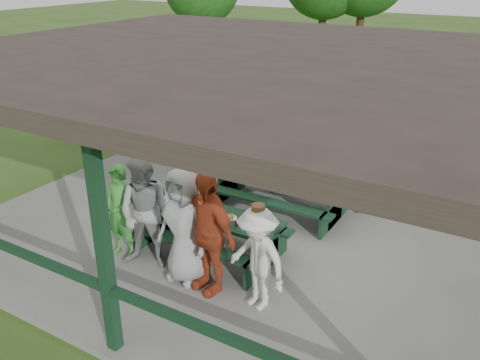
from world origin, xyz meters
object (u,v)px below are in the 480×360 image
Objects in this scene: picnic_table_near at (210,227)px; contestant_green at (121,211)px; spectator_grey at (366,169)px; farm_trailer at (288,87)px; picnic_table_far at (278,188)px; contestant_grey_mid at (184,226)px; spectator_blue at (248,133)px; contestant_white_fedora at (257,259)px; pickup_truck at (412,110)px; spectator_lblue at (283,156)px; contestant_grey_left at (146,213)px; contestant_red at (207,232)px.

picnic_table_near is 1.50m from contestant_green.
picnic_table_near is 3.40m from spectator_grey.
picnic_table_far is at bearing -82.81° from farm_trailer.
contestant_grey_mid is at bearing -89.86° from farm_trailer.
picnic_table_far is 1.47× the size of contestant_grey_mid.
spectator_blue is (-1.57, 1.52, 0.45)m from picnic_table_far.
picnic_table_near is 1.57× the size of contestant_white_fedora.
pickup_truck is at bearing 81.37° from picnic_table_near.
picnic_table_near is at bearing 87.25° from spectator_lblue.
contestant_grey_mid is 0.34× the size of pickup_truck.
farm_trailer is at bearing 108.33° from picnic_table_near.
contestant_white_fedora is (2.62, -0.08, -0.02)m from contestant_green.
contestant_white_fedora is at bearing -32.59° from picnic_table_near.
picnic_table_near is 0.46× the size of pickup_truck.
spectator_blue is (-1.24, 0.65, 0.12)m from spectator_lblue.
farm_trailer is at bearing 60.10° from pickup_truck.
spectator_grey is (2.37, 3.74, -0.07)m from contestant_grey_left.
contestant_white_fedora reaches higher than contestant_green.
contestant_green is (-1.50, -2.83, 0.33)m from picnic_table_far.
picnic_table_near is at bearing 155.18° from pickup_truck.
spectator_grey is 5.65m from pickup_truck.
contestant_green is 1.79m from contestant_red.
spectator_grey is 0.44× the size of farm_trailer.
contestant_grey_mid reaches higher than contestant_white_fedora.
picnic_table_far is 3.04m from contestant_grey_left.
picnic_table_far is 1.47× the size of spectator_blue.
contestant_red is 4.79m from spectator_blue.
contestant_grey_left is at bearing -7.33° from contestant_green.
contestant_red is at bearing 60.28° from spectator_grey.
contestant_green is at bearing 160.67° from contestant_grey_left.
contestant_grey_left reaches higher than contestant_green.
contestant_green is 0.41× the size of farm_trailer.
pickup_truck reaches higher than picnic_table_near.
spectator_grey is (2.95, 3.71, 0.06)m from contestant_green.
spectator_grey is at bearing 58.80° from picnic_table_near.
contestant_white_fedora is at bearing 16.40° from contestant_red.
pickup_truck is 4.61m from farm_trailer.
spectator_grey reaches higher than contestant_green.
spectator_blue reaches higher than contestant_white_fedora.
spectator_blue reaches higher than farm_trailer.
spectator_grey is at bearing 47.18° from contestant_green.
contestant_white_fedora is 0.30× the size of pickup_truck.
spectator_grey reaches higher than picnic_table_near.
spectator_lblue is at bearing -82.35° from farm_trailer.
contestant_red is (1.20, -0.04, 0.03)m from contestant_grey_left.
spectator_lblue is 1.41m from spectator_blue.
contestant_red is at bearing 95.29° from spectator_blue.
spectator_grey is (0.33, 3.79, 0.09)m from contestant_white_fedora.
contestant_white_fedora is (1.30, -0.04, -0.14)m from contestant_grey_mid.
contestant_white_fedora is 3.80m from spectator_grey.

